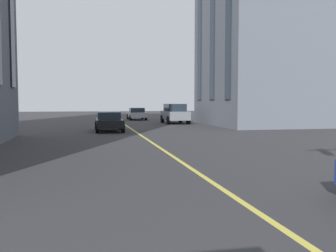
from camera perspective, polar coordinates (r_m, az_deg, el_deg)
name	(u,v)px	position (r m, az deg, el deg)	size (l,w,h in m)	color
lane_centre_line	(148,140)	(20.91, -3.00, -2.12)	(80.00, 0.16, 0.01)	#D8C64C
car_grey_parked_a	(175,113)	(36.44, 1.03, 1.92)	(4.70, 2.14, 1.88)	slate
car_black_near	(109,121)	(27.37, -8.86, 0.70)	(4.40, 1.95, 1.37)	black
car_silver_trailing	(137,114)	(43.65, -4.74, 1.86)	(4.40, 1.95, 1.37)	#B7BABF
building_right_near	(267,34)	(36.19, 14.71, 13.20)	(11.70, 10.39, 16.30)	#565B66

